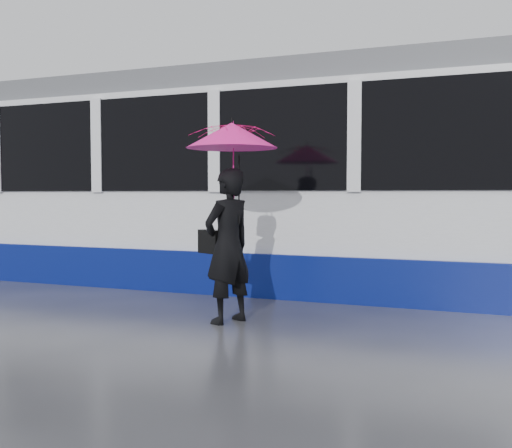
% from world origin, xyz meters
% --- Properties ---
extents(ground, '(90.00, 90.00, 0.00)m').
position_xyz_m(ground, '(0.00, 0.00, 0.00)').
color(ground, '#28282D').
rests_on(ground, ground).
extents(rails, '(34.00, 1.51, 0.02)m').
position_xyz_m(rails, '(0.00, 2.50, 0.01)').
color(rails, '#3F3D38').
rests_on(rails, ground).
extents(tram, '(26.00, 2.56, 3.35)m').
position_xyz_m(tram, '(-3.97, 2.50, 1.64)').
color(tram, white).
rests_on(tram, ground).
extents(woman, '(0.64, 0.75, 1.74)m').
position_xyz_m(woman, '(0.41, -0.29, 0.87)').
color(woman, black).
rests_on(woman, ground).
extents(umbrella, '(1.35, 1.35, 1.17)m').
position_xyz_m(umbrella, '(0.46, -0.29, 1.90)').
color(umbrella, '#EF144A').
rests_on(umbrella, ground).
extents(handbag, '(0.34, 0.25, 0.45)m').
position_xyz_m(handbag, '(0.19, -0.27, 0.91)').
color(handbag, black).
rests_on(handbag, ground).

